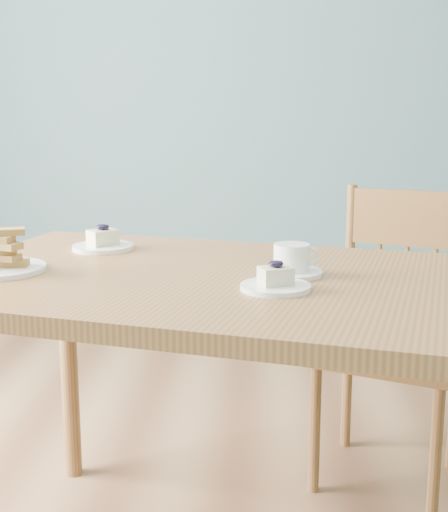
% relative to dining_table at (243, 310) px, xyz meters
% --- Properties ---
extents(room, '(5.01, 5.01, 2.71)m').
position_rel_dining_table_xyz_m(room, '(0.16, 0.20, 0.61)').
color(room, '#986C46').
rests_on(room, ground).
extents(dining_table, '(1.70, 1.24, 0.82)m').
position_rel_dining_table_xyz_m(dining_table, '(0.00, 0.00, 0.00)').
color(dining_table, olive).
rests_on(dining_table, ground).
extents(dining_chair, '(0.57, 0.55, 0.95)m').
position_rel_dining_table_xyz_m(dining_chair, '(0.48, 0.59, -0.25)').
color(dining_chair, olive).
rests_on(dining_chair, ground).
extents(cheesecake_plate_near, '(0.16, 0.16, 0.07)m').
position_rel_dining_table_xyz_m(cheesecake_plate_near, '(0.07, -0.12, 0.10)').
color(cheesecake_plate_near, white).
rests_on(cheesecake_plate_near, dining_table).
extents(cheesecake_plate_far, '(0.17, 0.17, 0.07)m').
position_rel_dining_table_xyz_m(cheesecake_plate_far, '(-0.40, 0.32, 0.10)').
color(cheesecake_plate_far, white).
rests_on(cheesecake_plate_far, dining_table).
extents(coffee_cup, '(0.15, 0.15, 0.08)m').
position_rel_dining_table_xyz_m(coffee_cup, '(0.11, 0.03, 0.11)').
color(coffee_cup, white).
rests_on(coffee_cup, dining_table).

